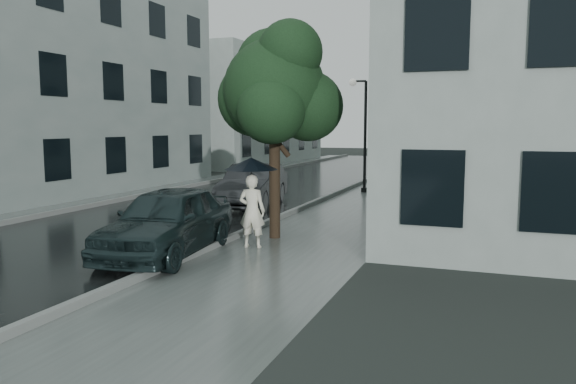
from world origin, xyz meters
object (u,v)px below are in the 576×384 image
at_px(pedestrian, 252,211).
at_px(car_near, 167,221).
at_px(street_tree, 276,89).
at_px(lamp_post, 361,127).
at_px(car_far, 253,186).

bearing_deg(pedestrian, car_near, 38.01).
xyz_separation_m(street_tree, lamp_post, (-0.16, 10.29, -0.97)).
xyz_separation_m(pedestrian, car_near, (-1.44, -1.32, -0.10)).
distance_m(street_tree, car_far, 6.21).
bearing_deg(car_far, street_tree, -68.97).
bearing_deg(lamp_post, car_near, -102.22).
bearing_deg(street_tree, pedestrian, -93.37).
relative_size(street_tree, car_near, 1.21).
xyz_separation_m(lamp_post, car_near, (-1.35, -12.94, -1.99)).
distance_m(pedestrian, lamp_post, 11.77).
xyz_separation_m(lamp_post, car_far, (-2.56, -5.57, -2.00)).
relative_size(pedestrian, car_near, 0.39).
relative_size(pedestrian, lamp_post, 0.36).
distance_m(street_tree, lamp_post, 10.34).
relative_size(lamp_post, car_near, 1.09).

